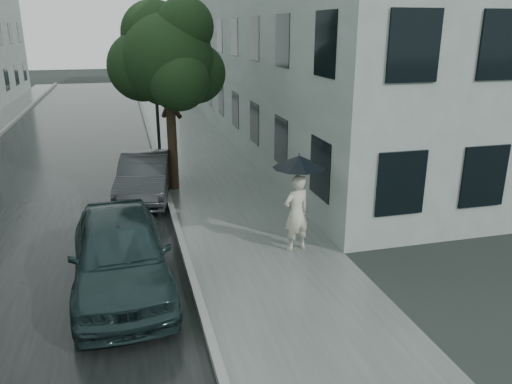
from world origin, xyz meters
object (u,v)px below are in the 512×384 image
object	(u,v)px
car_near	(120,253)
pedestrian	(296,213)
car_far	(145,176)
street_tree	(167,58)
lamp_post	(151,83)

from	to	relation	value
car_near	pedestrian	bearing A→B (deg)	10.12
pedestrian	car_near	bearing A→B (deg)	-4.84
pedestrian	car_far	size ratio (longest dim) A/B	0.45
pedestrian	car_near	distance (m)	4.03
street_tree	lamp_post	size ratio (longest dim) A/B	1.11
lamp_post	car_far	bearing A→B (deg)	-107.17
car_far	street_tree	bearing A→B (deg)	48.53
pedestrian	street_tree	xyz separation A→B (m)	(-2.25, 5.55, 3.17)
car_far	car_near	bearing A→B (deg)	-88.75
street_tree	car_near	xyz separation A→B (m)	(-1.68, -6.43, -3.30)
pedestrian	lamp_post	size ratio (longest dim) A/B	0.34
lamp_post	car_near	bearing A→B (deg)	-106.80
pedestrian	lamp_post	bearing A→B (deg)	-91.39
street_tree	lamp_post	bearing A→B (deg)	95.49
car_near	car_far	distance (m)	5.70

